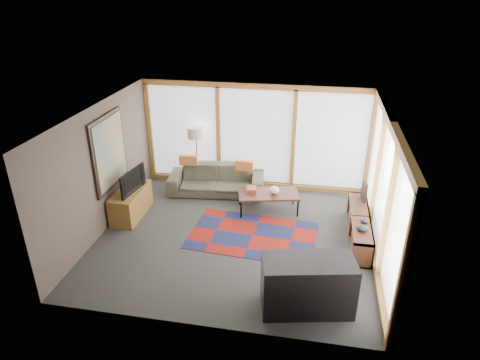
% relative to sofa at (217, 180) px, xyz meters
% --- Properties ---
extents(ground, '(5.50, 5.50, 0.00)m').
position_rel_sofa_xyz_m(ground, '(0.86, -1.89, -0.33)').
color(ground, '#282926').
rests_on(ground, ground).
extents(room_envelope, '(5.52, 5.02, 2.62)m').
position_rel_sofa_xyz_m(room_envelope, '(1.35, -1.33, 1.21)').
color(room_envelope, '#483D35').
rests_on(room_envelope, ground).
extents(rug, '(2.64, 1.80, 0.01)m').
position_rel_sofa_xyz_m(rug, '(1.18, -1.77, -0.33)').
color(rug, maroon).
rests_on(rug, ground).
extents(sofa, '(2.35, 1.12, 0.66)m').
position_rel_sofa_xyz_m(sofa, '(0.00, 0.00, 0.00)').
color(sofa, '#323425').
rests_on(sofa, ground).
extents(pillow_left, '(0.45, 0.17, 0.24)m').
position_rel_sofa_xyz_m(pillow_left, '(-0.70, 0.03, 0.45)').
color(pillow_left, '#C0662D').
rests_on(pillow_left, sofa).
extents(pillow_right, '(0.43, 0.16, 0.23)m').
position_rel_sofa_xyz_m(pillow_right, '(0.69, -0.02, 0.45)').
color(pillow_right, '#C0662D').
rests_on(pillow_right, sofa).
extents(floor_lamp, '(0.39, 0.39, 1.56)m').
position_rel_sofa_xyz_m(floor_lamp, '(-0.55, 0.24, 0.45)').
color(floor_lamp, '#312416').
rests_on(floor_lamp, ground).
extents(coffee_table, '(1.44, 0.95, 0.44)m').
position_rel_sofa_xyz_m(coffee_table, '(1.35, -0.68, -0.11)').
color(coffee_table, black).
rests_on(coffee_table, ground).
extents(book_stack, '(0.25, 0.30, 0.09)m').
position_rel_sofa_xyz_m(book_stack, '(0.96, -0.66, 0.16)').
color(book_stack, brown).
rests_on(book_stack, coffee_table).
extents(vase, '(0.23, 0.23, 0.18)m').
position_rel_sofa_xyz_m(vase, '(1.48, -0.69, 0.20)').
color(vase, white).
rests_on(vase, coffee_table).
extents(bookshelf, '(0.38, 2.07, 0.52)m').
position_rel_sofa_xyz_m(bookshelf, '(3.29, -1.47, -0.07)').
color(bookshelf, black).
rests_on(bookshelf, ground).
extents(bowl_a, '(0.22, 0.22, 0.11)m').
position_rel_sofa_xyz_m(bowl_a, '(3.27, -2.02, 0.24)').
color(bowl_a, black).
rests_on(bowl_a, bookshelf).
extents(bowl_b, '(0.19, 0.19, 0.08)m').
position_rel_sofa_xyz_m(bowl_b, '(3.33, -1.72, 0.22)').
color(bowl_b, black).
rests_on(bowl_b, bookshelf).
extents(shelf_picture, '(0.09, 0.32, 0.42)m').
position_rel_sofa_xyz_m(shelf_picture, '(3.38, -0.76, 0.40)').
color(shelf_picture, black).
rests_on(shelf_picture, bookshelf).
extents(tv_console, '(0.51, 1.23, 0.61)m').
position_rel_sofa_xyz_m(tv_console, '(-1.59, -1.44, -0.02)').
color(tv_console, brown).
rests_on(tv_console, ground).
extents(television, '(0.25, 0.90, 0.52)m').
position_rel_sofa_xyz_m(television, '(-1.55, -1.47, 0.54)').
color(television, black).
rests_on(television, tv_console).
extents(bar_counter, '(1.53, 0.94, 0.90)m').
position_rel_sofa_xyz_m(bar_counter, '(2.34, -3.70, 0.12)').
color(bar_counter, black).
rests_on(bar_counter, ground).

